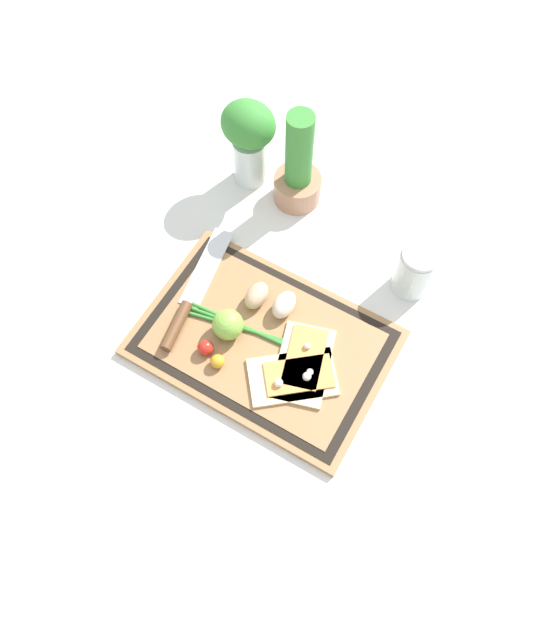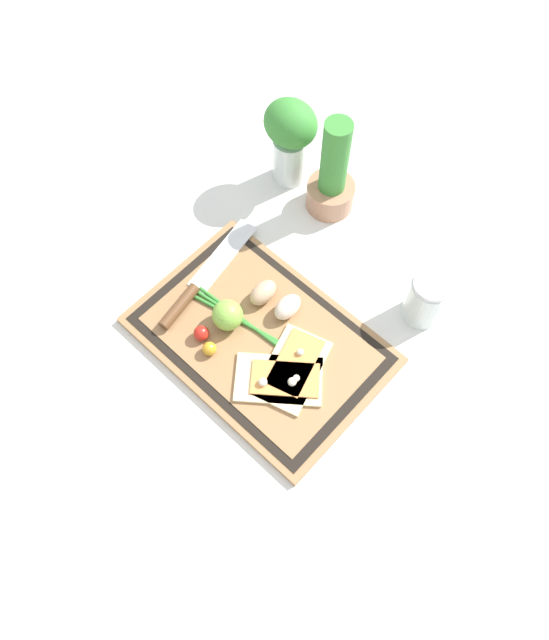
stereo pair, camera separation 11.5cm
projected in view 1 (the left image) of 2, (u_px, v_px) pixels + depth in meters
name	position (u px, v px, depth m)	size (l,w,h in m)	color
ground_plane	(264.00, 344.00, 1.16)	(6.00, 6.00, 0.00)	silver
cutting_board	(264.00, 342.00, 1.16)	(0.45, 0.31, 0.02)	#997047
pizza_slice_near	(294.00, 377.00, 1.11)	(0.18, 0.17, 0.02)	beige
pizza_slice_far	(304.00, 362.00, 1.12)	(0.13, 0.17, 0.02)	beige
knife	(186.00, 307.00, 1.17)	(0.08, 0.28, 0.02)	silver
egg_brown	(257.00, 296.00, 1.17)	(0.04, 0.06, 0.04)	tan
egg_pink	(282.00, 304.00, 1.16)	(0.04, 0.06, 0.04)	beige
lime	(228.00, 325.00, 1.13)	(0.06, 0.06, 0.06)	#7FB742
cherry_tomato_red	(206.00, 348.00, 1.13)	(0.03, 0.03, 0.03)	red
cherry_tomato_yellow	(217.00, 361.00, 1.12)	(0.03, 0.03, 0.03)	gold
scallion_bunch	(257.00, 333.00, 1.15)	(0.28, 0.07, 0.01)	#388433
herb_pot	(298.00, 172.00, 1.25)	(0.10, 0.10, 0.23)	#AD7A5B
sauce_jar	(414.00, 272.00, 1.18)	(0.07, 0.07, 0.11)	silver
herb_glass	(249.00, 137.00, 1.23)	(0.11, 0.10, 0.20)	silver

